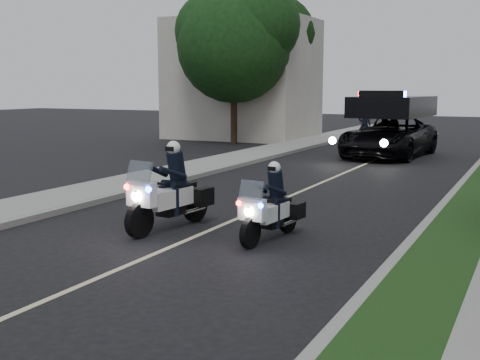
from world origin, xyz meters
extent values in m
plane|color=black|center=(0.00, 0.00, 0.00)|extent=(120.00, 120.00, 0.00)
cube|color=gray|center=(4.10, 10.00, 0.07)|extent=(0.20, 60.00, 0.15)
cube|color=#193814|center=(4.80, 10.00, 0.08)|extent=(1.20, 60.00, 0.16)
cube|color=gray|center=(-4.10, 10.00, 0.07)|extent=(0.20, 60.00, 0.15)
cube|color=gray|center=(-5.20, 10.00, 0.08)|extent=(2.00, 60.00, 0.16)
cube|color=#A8A396|center=(-10.00, 26.00, 3.50)|extent=(8.00, 6.00, 7.00)
cube|color=#BFB78C|center=(0.00, 10.00, 0.00)|extent=(0.12, 50.00, 0.01)
imported|color=black|center=(0.21, 19.81, 0.00)|extent=(3.41, 6.56, 3.09)
imported|color=black|center=(-2.11, 24.38, 0.00)|extent=(0.56, 1.60, 0.84)
imported|color=black|center=(-2.11, 24.38, 0.00)|extent=(0.65, 0.45, 1.76)
camera|label=1|loc=(6.20, -6.79, 3.02)|focal=45.32mm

